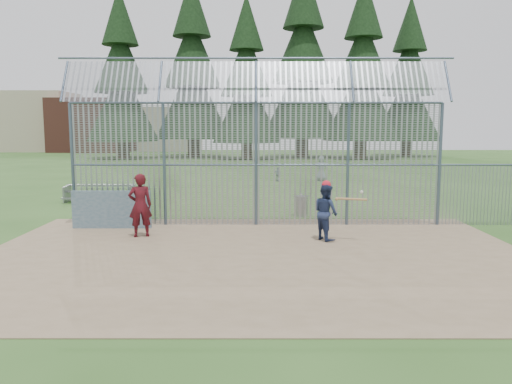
{
  "coord_description": "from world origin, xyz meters",
  "views": [
    {
      "loc": [
        0.01,
        -12.75,
        3.2
      ],
      "look_at": [
        0.0,
        2.0,
        1.3
      ],
      "focal_mm": 35.0,
      "sensor_mm": 36.0,
      "label": 1
    }
  ],
  "objects_px": {
    "dugout_wall": "(112,210)",
    "bleacher": "(99,193)",
    "trash_can": "(301,206)",
    "onlooker": "(140,205)",
    "batter": "(326,212)"
  },
  "relations": [
    {
      "from": "dugout_wall",
      "to": "batter",
      "type": "height_order",
      "value": "batter"
    },
    {
      "from": "trash_can",
      "to": "bleacher",
      "type": "relative_size",
      "value": 0.27
    },
    {
      "from": "batter",
      "to": "bleacher",
      "type": "distance_m",
      "value": 11.54
    },
    {
      "from": "trash_can",
      "to": "bleacher",
      "type": "distance_m",
      "value": 9.13
    },
    {
      "from": "dugout_wall",
      "to": "batter",
      "type": "bearing_deg",
      "value": -14.06
    },
    {
      "from": "dugout_wall",
      "to": "bleacher",
      "type": "relative_size",
      "value": 0.83
    },
    {
      "from": "onlooker",
      "to": "bleacher",
      "type": "height_order",
      "value": "onlooker"
    },
    {
      "from": "batter",
      "to": "trash_can",
      "type": "relative_size",
      "value": 1.95
    },
    {
      "from": "batter",
      "to": "onlooker",
      "type": "height_order",
      "value": "onlooker"
    },
    {
      "from": "bleacher",
      "to": "dugout_wall",
      "type": "bearing_deg",
      "value": -69.09
    },
    {
      "from": "batter",
      "to": "bleacher",
      "type": "height_order",
      "value": "batter"
    },
    {
      "from": "onlooker",
      "to": "dugout_wall",
      "type": "bearing_deg",
      "value": -64.17
    },
    {
      "from": "onlooker",
      "to": "batter",
      "type": "bearing_deg",
      "value": 157.15
    },
    {
      "from": "batter",
      "to": "onlooker",
      "type": "xyz_separation_m",
      "value": [
        -5.38,
        0.41,
        0.13
      ]
    },
    {
      "from": "dugout_wall",
      "to": "onlooker",
      "type": "xyz_separation_m",
      "value": [
        1.21,
        -1.24,
        0.33
      ]
    }
  ]
}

